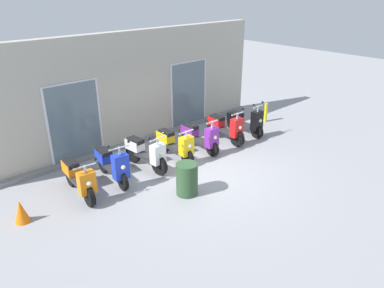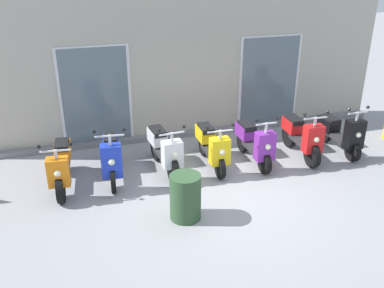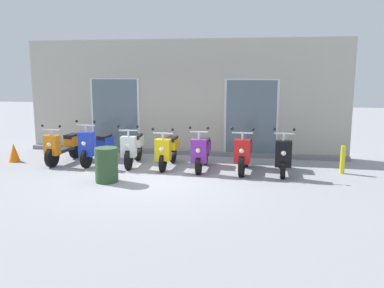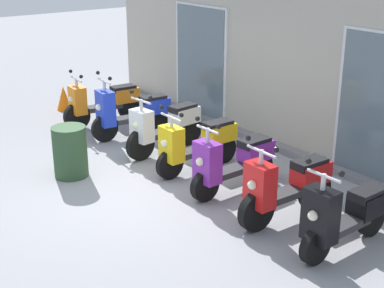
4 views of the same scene
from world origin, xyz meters
name	(u,v)px [view 1 (image 1 of 4)]	position (x,y,z in m)	size (l,w,h in m)	color
ground_plane	(201,172)	(0.00, 0.00, 0.00)	(40.00, 40.00, 0.00)	#939399
storefront_facade	(134,90)	(0.00, 3.05, 1.67)	(9.85, 0.50, 3.45)	#B2AD9E
scooter_orange	(79,178)	(-2.96, 1.12, 0.46)	(0.60, 1.67, 1.13)	black
scooter_blue	(112,164)	(-2.02, 1.17, 0.49)	(0.59, 1.65, 1.26)	black
scooter_white	(146,152)	(-0.96, 1.20, 0.48)	(0.56, 1.63, 1.16)	black
scooter_yellow	(175,144)	(0.03, 1.13, 0.47)	(0.58, 1.55, 1.12)	black
scooter_purple	(200,136)	(0.95, 1.06, 0.46)	(0.51, 1.54, 1.19)	black
scooter_red	(226,127)	(2.05, 1.03, 0.47)	(0.57, 1.60, 1.20)	black
scooter_black	(246,121)	(3.00, 1.01, 0.46)	(0.52, 1.51, 1.22)	black
curb_bollard	(266,113)	(4.48, 1.31, 0.35)	(0.12, 0.12, 0.70)	yellow
trash_bin	(187,179)	(-1.00, -0.56, 0.40)	(0.53, 0.53, 0.81)	#2D4C2D
traffic_cone	(21,211)	(-4.39, 0.94, 0.26)	(0.32, 0.32, 0.52)	orange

